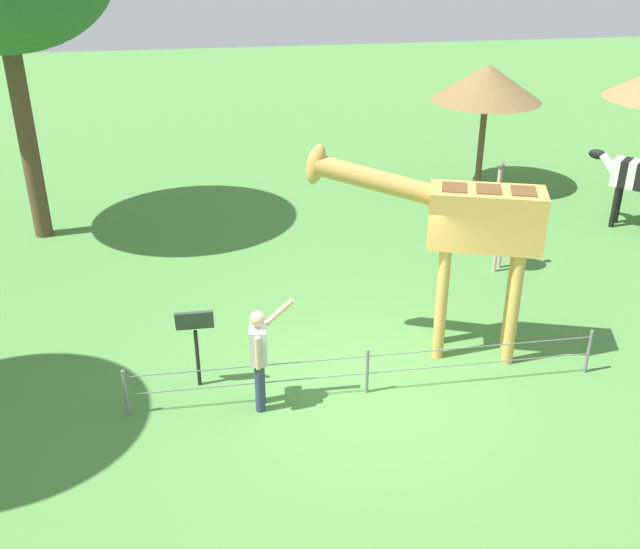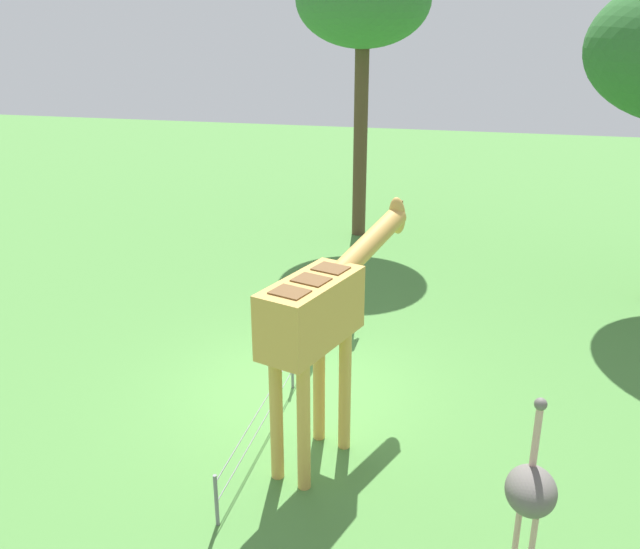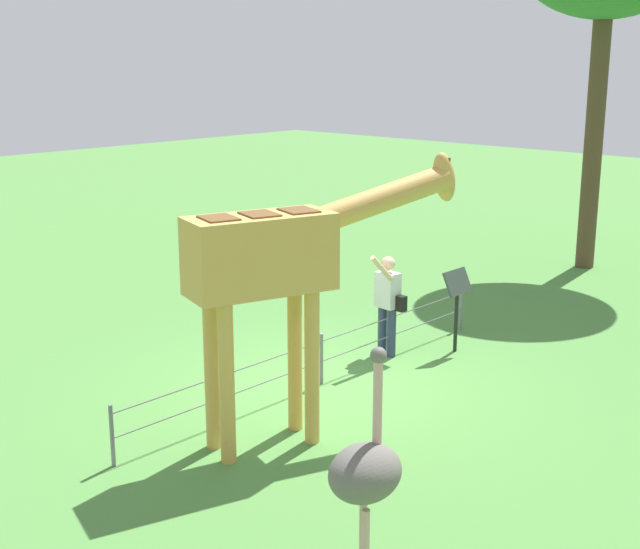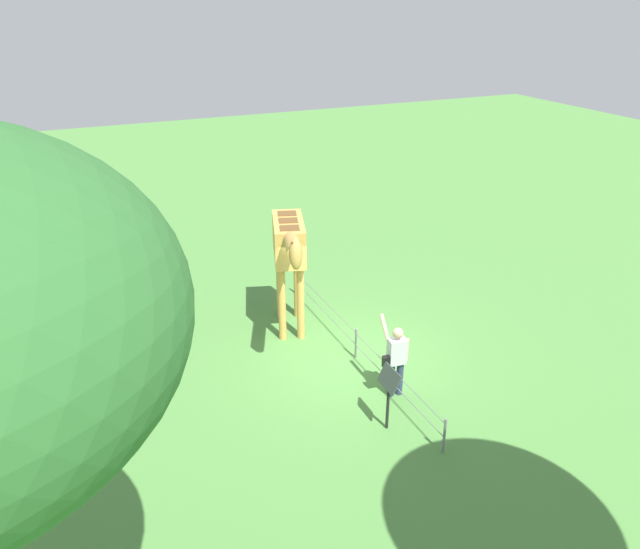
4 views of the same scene
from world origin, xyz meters
name	(u,v)px [view 2 (image 2 of 4)]	position (x,y,z in m)	size (l,w,h in m)	color
ground_plane	(299,388)	(0.00, 0.00, 0.00)	(60.00, 60.00, 0.00)	#4C843D
giraffe	(322,313)	(-1.67, -0.81, 2.23)	(3.60, 1.58, 3.41)	gold
visitor	(310,304)	(1.59, 0.20, 0.90)	(0.68, 0.59, 1.70)	navy
ostrich	(531,491)	(-3.45, -3.58, 1.18)	(0.70, 0.56, 2.25)	#CC9E93
tree_northeast	(363,3)	(9.13, 0.65, 6.41)	(3.62, 3.62, 7.77)	brown
info_sign	(354,288)	(2.48, -0.47, 0.95)	(0.56, 0.21, 1.32)	black
wire_fence	(292,367)	(0.00, 0.12, 0.40)	(7.05, 0.05, 0.75)	slate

